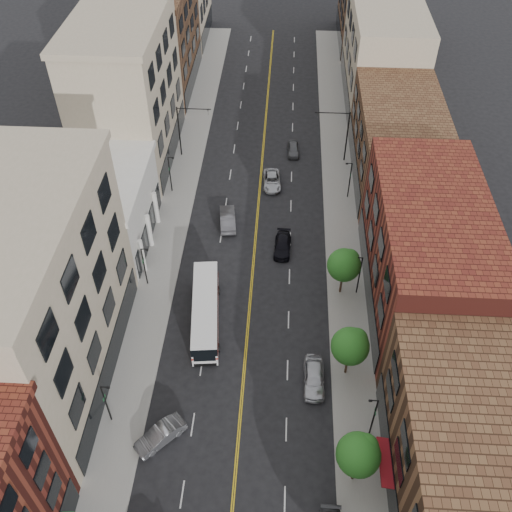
% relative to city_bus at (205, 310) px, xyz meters
% --- Properties ---
extents(sidewalk_left, '(4.00, 110.00, 0.15)m').
position_rel_city_bus_xyz_m(sidewalk_left, '(-5.82, 15.64, -1.58)').
color(sidewalk_left, gray).
rests_on(sidewalk_left, ground).
extents(sidewalk_right, '(4.00, 110.00, 0.15)m').
position_rel_city_bus_xyz_m(sidewalk_right, '(14.18, 15.64, -1.58)').
color(sidewalk_right, gray).
rests_on(sidewalk_right, ground).
extents(bldg_l_tanoffice, '(10.00, 22.00, 18.00)m').
position_rel_city_bus_xyz_m(bldg_l_tanoffice, '(-12.82, -6.36, 7.34)').
color(bldg_l_tanoffice, tan).
rests_on(bldg_l_tanoffice, ground).
extents(bldg_l_white, '(10.00, 14.00, 8.00)m').
position_rel_city_bus_xyz_m(bldg_l_white, '(-12.82, 11.64, 2.34)').
color(bldg_l_white, silver).
rests_on(bldg_l_white, ground).
extents(bldg_l_far_a, '(10.00, 20.00, 18.00)m').
position_rel_city_bus_xyz_m(bldg_l_far_a, '(-12.82, 28.64, 7.34)').
color(bldg_l_far_a, tan).
rests_on(bldg_l_far_a, ground).
extents(bldg_l_far_b, '(10.00, 20.00, 15.00)m').
position_rel_city_bus_xyz_m(bldg_l_far_b, '(-12.82, 48.64, 5.84)').
color(bldg_l_far_b, brown).
rests_on(bldg_l_far_b, ground).
extents(bldg_r_near, '(10.00, 26.00, 10.00)m').
position_rel_city_bus_xyz_m(bldg_r_near, '(21.18, -19.36, 3.34)').
color(bldg_r_near, brown).
rests_on(bldg_r_near, ground).
extents(bldg_r_mid, '(10.00, 22.00, 12.00)m').
position_rel_city_bus_xyz_m(bldg_r_mid, '(21.18, 4.64, 4.34)').
color(bldg_r_mid, '#5C1F18').
rests_on(bldg_r_mid, ground).
extents(bldg_r_far_a, '(10.00, 20.00, 10.00)m').
position_rel_city_bus_xyz_m(bldg_r_far_a, '(21.18, 25.64, 3.34)').
color(bldg_r_far_a, brown).
rests_on(bldg_r_far_a, ground).
extents(bldg_r_far_b, '(10.00, 22.00, 14.00)m').
position_rel_city_bus_xyz_m(bldg_r_far_b, '(21.18, 46.64, 5.34)').
color(bldg_r_far_b, tan).
rests_on(bldg_r_far_b, ground).
extents(bldg_r_far_c, '(10.00, 18.00, 11.00)m').
position_rel_city_bus_xyz_m(bldg_r_far_c, '(21.18, 66.64, 3.84)').
color(bldg_r_far_c, brown).
rests_on(bldg_r_far_c, ground).
extents(tree_r_1, '(3.40, 3.40, 5.59)m').
position_rel_city_bus_xyz_m(tree_r_1, '(13.57, -15.29, 2.47)').
color(tree_r_1, black).
rests_on(tree_r_1, sidewalk_right).
extents(tree_r_2, '(3.40, 3.40, 5.59)m').
position_rel_city_bus_xyz_m(tree_r_2, '(13.57, -5.29, 2.47)').
color(tree_r_2, black).
rests_on(tree_r_2, sidewalk_right).
extents(tree_r_3, '(3.40, 3.40, 5.59)m').
position_rel_city_bus_xyz_m(tree_r_3, '(13.57, 4.71, 2.47)').
color(tree_r_3, black).
rests_on(tree_r_3, sidewalk_right).
extents(lamp_l_1, '(0.81, 0.55, 5.05)m').
position_rel_city_bus_xyz_m(lamp_l_1, '(-6.77, -11.36, 1.31)').
color(lamp_l_1, black).
rests_on(lamp_l_1, sidewalk_left).
extents(lamp_l_2, '(0.81, 0.55, 5.05)m').
position_rel_city_bus_xyz_m(lamp_l_2, '(-6.77, 4.64, 1.31)').
color(lamp_l_2, black).
rests_on(lamp_l_2, sidewalk_left).
extents(lamp_l_3, '(0.81, 0.55, 5.05)m').
position_rel_city_bus_xyz_m(lamp_l_3, '(-6.77, 20.64, 1.31)').
color(lamp_l_3, black).
rests_on(lamp_l_3, sidewalk_left).
extents(lamp_r_1, '(0.81, 0.55, 5.05)m').
position_rel_city_bus_xyz_m(lamp_r_1, '(15.14, -11.36, 1.31)').
color(lamp_r_1, black).
rests_on(lamp_r_1, sidewalk_right).
extents(lamp_r_2, '(0.81, 0.55, 5.05)m').
position_rel_city_bus_xyz_m(lamp_r_2, '(15.14, 4.64, 1.31)').
color(lamp_r_2, black).
rests_on(lamp_r_2, sidewalk_right).
extents(lamp_r_3, '(0.81, 0.55, 5.05)m').
position_rel_city_bus_xyz_m(lamp_r_3, '(15.14, 20.64, 1.31)').
color(lamp_r_3, black).
rests_on(lamp_r_3, sidewalk_right).
extents(signal_mast_left, '(4.49, 0.18, 7.20)m').
position_rel_city_bus_xyz_m(signal_mast_left, '(-6.08, 28.64, 2.99)').
color(signal_mast_left, black).
rests_on(signal_mast_left, sidewalk_left).
extents(signal_mast_right, '(4.49, 0.18, 7.20)m').
position_rel_city_bus_xyz_m(signal_mast_right, '(14.45, 28.64, 2.99)').
color(signal_mast_right, black).
rests_on(signal_mast_right, sidewalk_right).
extents(city_bus, '(3.57, 11.28, 2.85)m').
position_rel_city_bus_xyz_m(city_bus, '(0.00, 0.00, 0.00)').
color(city_bus, white).
rests_on(city_bus, ground).
extents(car_angle_b, '(4.29, 4.28, 1.48)m').
position_rel_city_bus_xyz_m(car_angle_b, '(-2.25, -12.90, -0.92)').
color(car_angle_b, gray).
rests_on(car_angle_b, ground).
extents(car_parked_far, '(1.92, 4.76, 1.62)m').
position_rel_city_bus_xyz_m(car_parked_far, '(10.55, -6.57, -0.85)').
color(car_parked_far, '#B9BAC1').
rests_on(car_parked_far, ground).
extents(car_lane_behind, '(2.42, 5.21, 1.65)m').
position_rel_city_bus_xyz_m(car_lane_behind, '(0.77, 14.85, -0.83)').
color(car_lane_behind, '#4E4E53').
rests_on(car_lane_behind, ground).
extents(car_lane_a, '(2.01, 4.56, 1.30)m').
position_rel_city_bus_xyz_m(car_lane_a, '(7.33, 10.80, -1.01)').
color(car_lane_a, black).
rests_on(car_lane_a, ground).
extents(car_lane_b, '(2.61, 4.97, 1.33)m').
position_rel_city_bus_xyz_m(car_lane_b, '(5.68, 22.78, -0.99)').
color(car_lane_b, '#B4B6BC').
rests_on(car_lane_b, ground).
extents(car_lane_c, '(1.72, 3.89, 1.30)m').
position_rel_city_bus_xyz_m(car_lane_c, '(8.33, 30.07, -1.01)').
color(car_lane_c, '#545559').
rests_on(car_lane_c, ground).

